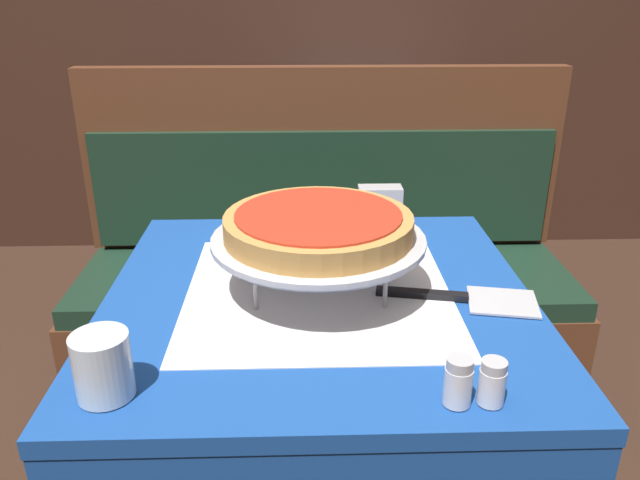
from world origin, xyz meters
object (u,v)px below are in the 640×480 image
at_px(dining_table_front, 319,345).
at_px(pizza_pan_stand, 319,242).
at_px(booth_bench, 324,305).
at_px(pizza_server, 466,298).
at_px(salt_shaker, 458,382).
at_px(napkin_holder, 380,205).
at_px(pepper_shaker, 492,382).
at_px(dining_table_rear, 368,146).
at_px(deep_dish_pizza, 319,225).
at_px(water_glass_near, 103,366).
at_px(condiment_caddy, 351,115).

bearing_deg(dining_table_front, pizza_pan_stand, 68.36).
distance_m(booth_bench, pizza_server, 0.94).
bearing_deg(dining_table_front, salt_shaker, -61.78).
bearing_deg(napkin_holder, pepper_shaker, -83.98).
relative_size(dining_table_front, pepper_shaker, 11.89).
relative_size(booth_bench, pepper_shaker, 23.42).
bearing_deg(pizza_server, dining_table_rear, 90.51).
distance_m(pizza_pan_stand, deep_dish_pizza, 0.03).
height_order(booth_bench, water_glass_near, booth_bench).
distance_m(dining_table_rear, pizza_server, 1.57).
distance_m(deep_dish_pizza, pepper_shaker, 0.41).
xyz_separation_m(pepper_shaker, condiment_caddy, (-0.05, 1.82, -0.01)).
bearing_deg(dining_table_rear, pizza_server, -89.49).
bearing_deg(condiment_caddy, pepper_shaker, -88.51).
height_order(deep_dish_pizza, napkin_holder, deep_dish_pizza).
height_order(salt_shaker, condiment_caddy, condiment_caddy).
height_order(dining_table_rear, pizza_pan_stand, pizza_pan_stand).
xyz_separation_m(dining_table_front, deep_dish_pizza, (0.00, 0.01, 0.24)).
xyz_separation_m(dining_table_rear, pepper_shaker, (-0.03, -1.85, 0.14)).
distance_m(water_glass_near, salt_shaker, 0.48).
bearing_deg(pizza_server, pizza_pan_stand, 170.20).
relative_size(dining_table_rear, pizza_server, 2.56).
distance_m(dining_table_front, salt_shaker, 0.40).
bearing_deg(condiment_caddy, pizza_server, -86.76).
bearing_deg(booth_bench, salt_shaker, -82.86).
distance_m(deep_dish_pizza, salt_shaker, 0.39).
bearing_deg(dining_table_rear, salt_shaker, -92.21).
bearing_deg(dining_table_front, pizza_server, -8.65).
xyz_separation_m(pizza_server, napkin_holder, (-0.11, 0.38, 0.04)).
relative_size(pizza_server, napkin_holder, 2.90).
height_order(dining_table_front, pizza_server, pizza_server).
relative_size(dining_table_front, condiment_caddy, 5.31).
bearing_deg(dining_table_front, pepper_shaker, -55.94).
xyz_separation_m(dining_table_rear, water_glass_near, (-0.55, -1.82, 0.16)).
xyz_separation_m(dining_table_rear, pizza_server, (0.01, -1.56, 0.12)).
relative_size(booth_bench, deep_dish_pizza, 4.57).
relative_size(dining_table_rear, booth_bench, 0.49).
bearing_deg(water_glass_near, salt_shaker, -3.99).
bearing_deg(booth_bench, pizza_pan_stand, -92.92).
xyz_separation_m(dining_table_front, pizza_pan_stand, (0.00, 0.01, 0.21)).
distance_m(dining_table_front, booth_bench, 0.83).
bearing_deg(booth_bench, dining_table_rear, 74.73).
distance_m(deep_dish_pizza, napkin_holder, 0.38).
xyz_separation_m(pizza_server, pepper_shaker, (-0.04, -0.29, 0.03)).
bearing_deg(dining_table_rear, condiment_caddy, -155.35).
bearing_deg(deep_dish_pizza, booth_bench, 87.08).
relative_size(dining_table_front, water_glass_near, 8.29).
distance_m(pizza_pan_stand, salt_shaker, 0.38).
relative_size(pizza_server, condiment_caddy, 1.99).
height_order(pizza_server, pepper_shaker, pepper_shaker).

